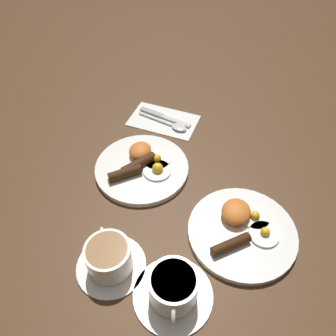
# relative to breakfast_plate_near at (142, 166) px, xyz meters

# --- Properties ---
(ground_plane) EXTENTS (3.00, 3.00, 0.00)m
(ground_plane) POSITION_rel_breakfast_plate_near_xyz_m (0.00, 0.00, -0.01)
(ground_plane) COLOR #4C301C
(breakfast_plate_near) EXTENTS (0.26, 0.26, 0.05)m
(breakfast_plate_near) POSITION_rel_breakfast_plate_near_xyz_m (0.00, 0.00, 0.00)
(breakfast_plate_near) COLOR white
(breakfast_plate_near) RESTS_ON ground_plane
(breakfast_plate_far) EXTENTS (0.25, 0.25, 0.05)m
(breakfast_plate_far) POSITION_rel_breakfast_plate_near_xyz_m (0.09, 0.31, -0.00)
(breakfast_plate_far) COLOR white
(breakfast_plate_far) RESTS_ON ground_plane
(teacup_near) EXTENTS (0.15, 0.15, 0.08)m
(teacup_near) POSITION_rel_breakfast_plate_near_xyz_m (0.28, 0.07, 0.02)
(teacup_near) COLOR white
(teacup_near) RESTS_ON ground_plane
(teacup_far) EXTENTS (0.17, 0.17, 0.08)m
(teacup_far) POSITION_rel_breakfast_plate_near_xyz_m (0.29, 0.22, 0.02)
(teacup_far) COLOR white
(teacup_far) RESTS_ON ground_plane
(napkin) EXTENTS (0.14, 0.22, 0.01)m
(napkin) POSITION_rel_breakfast_plate_near_xyz_m (-0.22, -0.03, -0.01)
(napkin) COLOR white
(napkin) RESTS_ON ground_plane
(knife) EXTENTS (0.04, 0.18, 0.01)m
(knife) POSITION_rel_breakfast_plate_near_xyz_m (-0.23, -0.04, -0.01)
(knife) COLOR silver
(knife) RESTS_ON napkin
(spoon) EXTENTS (0.04, 0.18, 0.01)m
(spoon) POSITION_rel_breakfast_plate_near_xyz_m (-0.20, 0.01, -0.00)
(spoon) COLOR silver
(spoon) RESTS_ON napkin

